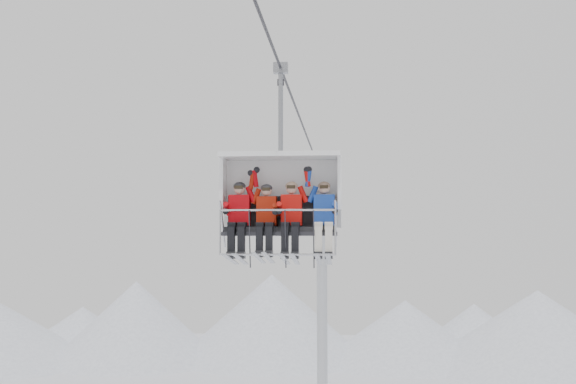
# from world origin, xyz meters

# --- Properties ---
(ridgeline) EXTENTS (72.00, 21.00, 7.00)m
(ridgeline) POSITION_xyz_m (-1.58, 42.05, 2.84)
(ridgeline) COLOR white
(ridgeline) RESTS_ON ground
(lift_tower_right) EXTENTS (2.00, 1.80, 13.48)m
(lift_tower_right) POSITION_xyz_m (0.00, 22.00, 5.78)
(lift_tower_right) COLOR #B2B5BA
(lift_tower_right) RESTS_ON ground
(haul_cable) EXTENTS (0.06, 50.00, 0.06)m
(haul_cable) POSITION_xyz_m (0.00, 0.00, 13.30)
(haul_cable) COLOR #2E2E33
(haul_cable) RESTS_ON lift_tower_left
(chairlift_carrier) EXTENTS (2.47, 1.17, 3.98)m
(chairlift_carrier) POSITION_xyz_m (0.00, -1.72, 10.69)
(chairlift_carrier) COLOR black
(chairlift_carrier) RESTS_ON haul_cable
(skier_far_left) EXTENTS (0.42, 1.69, 1.67)m
(skier_far_left) POSITION_xyz_m (-0.84, -2.03, 10.22)
(skier_far_left) COLOR #B9040B
(skier_far_left) RESTS_ON chairlift_carrier
(skier_center_left) EXTENTS (0.40, 1.69, 1.60)m
(skier_center_left) POSITION_xyz_m (-0.28, -2.03, 10.20)
(skier_center_left) COLOR #A21907
(skier_center_left) RESTS_ON chairlift_carrier
(skier_center_right) EXTENTS (0.42, 1.69, 1.67)m
(skier_center_right) POSITION_xyz_m (0.23, -2.03, 10.22)
(skier_center_right) COLOR red
(skier_center_right) RESTS_ON chairlift_carrier
(skier_far_right) EXTENTS (0.42, 1.69, 1.67)m
(skier_far_right) POSITION_xyz_m (0.90, -2.03, 10.22)
(skier_far_right) COLOR #1A3FA3
(skier_far_right) RESTS_ON chairlift_carrier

